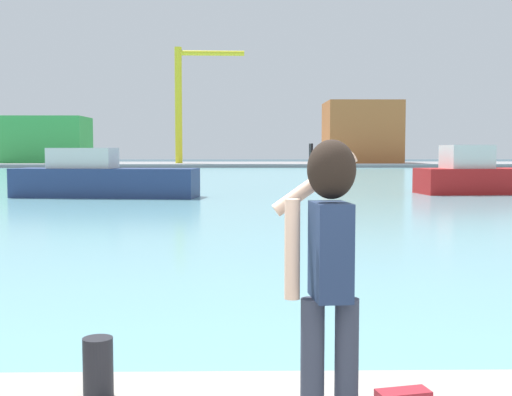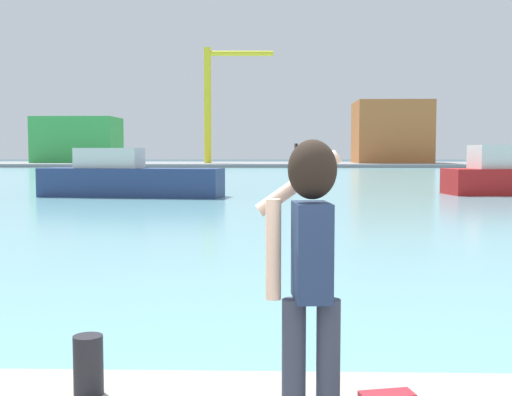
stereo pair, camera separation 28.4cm
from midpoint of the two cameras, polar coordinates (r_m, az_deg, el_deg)
name	(u,v)px [view 1 (the left image)]	position (r m, az deg, el deg)	size (l,w,h in m)	color
ground_plane	(250,178)	(52.92, -0.71, 1.72)	(220.00, 220.00, 0.00)	#334751
harbor_water	(249,177)	(54.92, -0.73, 1.82)	(140.00, 100.00, 0.02)	#6BA8B2
far_shore_dock	(247,164)	(94.90, -0.85, 2.95)	(140.00, 20.00, 0.47)	gray
person_photographer	(328,257)	(3.80, 4.17, -5.12)	(0.53, 0.55, 1.74)	#2D3342
harbor_bollard	(98,368)	(4.74, -15.31, -14.07)	(0.20, 0.20, 0.41)	black
boat_moored	(102,179)	(32.37, -13.50, 1.63)	(9.02, 3.28, 2.36)	navy
boat_moored_2	(478,176)	(35.87, 18.56, 1.81)	(6.72, 3.19, 2.52)	#B21919
warehouse_left	(46,140)	(101.04, -17.86, 4.84)	(11.80, 8.27, 6.67)	green
warehouse_right	(361,132)	(96.34, 9.08, 5.66)	(10.40, 9.69, 8.76)	#B26633
port_crane	(186,94)	(92.76, -6.23, 8.98)	(9.67, 1.15, 16.06)	yellow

